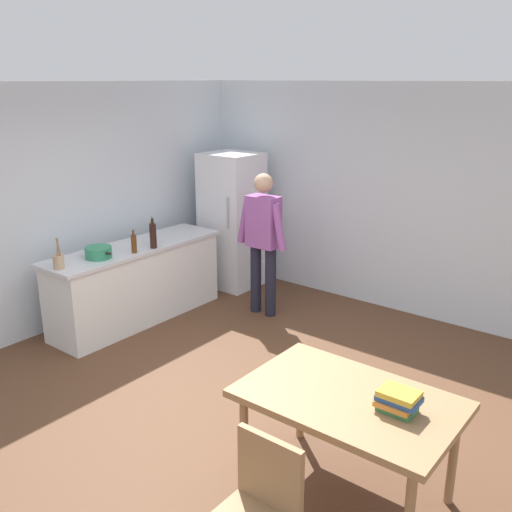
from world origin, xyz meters
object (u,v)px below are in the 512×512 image
object	(u,v)px
chair	(257,508)
utensil_jar	(59,261)
bottle_wine_dark	(153,235)
bottle_vinegar_tall	(152,232)
bottle_beer_brown	(134,243)
cooking_pot	(98,252)
refrigerator	(232,221)
person	(263,235)
book_stack	(398,401)
dining_table	(348,406)

from	to	relation	value
chair	utensil_jar	distance (m)	3.56
bottle_wine_dark	bottle_vinegar_tall	bearing A→B (deg)	140.57
bottle_wine_dark	bottle_beer_brown	distance (m)	0.26
cooking_pot	utensil_jar	world-z (taller)	utensil_jar
bottle_wine_dark	chair	bearing A→B (deg)	-34.21
refrigerator	person	distance (m)	1.10
bottle_wine_dark	person	bearing A→B (deg)	49.77
chair	book_stack	size ratio (longest dim) A/B	3.57
dining_table	cooking_pot	world-z (taller)	cooking_pot
book_stack	dining_table	bearing A→B (deg)	-175.20
book_stack	utensil_jar	bearing A→B (deg)	178.87
refrigerator	bottle_beer_brown	world-z (taller)	refrigerator
dining_table	bottle_beer_brown	size ratio (longest dim) A/B	5.38
bottle_beer_brown	person	bearing A→B (deg)	55.46
chair	book_stack	world-z (taller)	chair
person	bottle_wine_dark	distance (m)	1.26
bottle_vinegar_tall	book_stack	bearing A→B (deg)	-19.36
bottle_vinegar_tall	book_stack	distance (m)	3.86
bottle_wine_dark	book_stack	distance (m)	3.68
bottle_vinegar_tall	bottle_beer_brown	xyz separation A→B (m)	(0.12, -0.38, -0.03)
person	bottle_vinegar_tall	bearing A→B (deg)	-138.72
person	utensil_jar	distance (m)	2.28
bottle_vinegar_tall	bottle_wine_dark	xyz separation A→B (m)	(0.15, -0.12, 0.01)
chair	bottle_wine_dark	bearing A→B (deg)	151.32
chair	utensil_jar	world-z (taller)	utensil_jar
utensil_jar	chair	bearing A→B (deg)	-17.63
person	bottle_wine_dark	size ratio (longest dim) A/B	5.00
dining_table	bottle_beer_brown	distance (m)	3.34
person	bottle_wine_dark	bearing A→B (deg)	-130.23
dining_table	cooking_pot	distance (m)	3.40
refrigerator	cooking_pot	bearing A→B (deg)	-91.20
cooking_pot	bottle_wine_dark	bearing A→B (deg)	73.66
dining_table	utensil_jar	distance (m)	3.38
utensil_jar	bottle_beer_brown	world-z (taller)	utensil_jar
refrigerator	person	bearing A→B (deg)	-30.23
dining_table	bottle_beer_brown	world-z (taller)	bottle_beer_brown
utensil_jar	person	bearing A→B (deg)	63.70
dining_table	refrigerator	bearing A→B (deg)	140.71
cooking_pot	bottle_beer_brown	xyz separation A→B (m)	(0.15, 0.36, 0.05)
chair	bottle_wine_dark	world-z (taller)	bottle_wine_dark
utensil_jar	refrigerator	bearing A→B (deg)	88.64
cooking_pot	bottle_wine_dark	world-z (taller)	bottle_wine_dark
dining_table	bottle_vinegar_tall	xyz separation A→B (m)	(-3.31, 1.30, 0.36)
refrigerator	utensil_jar	xyz separation A→B (m)	(-0.06, -2.60, 0.08)
bottle_wine_dark	refrigerator	bearing A→B (deg)	95.09
utensil_jar	bottle_vinegar_tall	bearing A→B (deg)	87.57
dining_table	book_stack	distance (m)	0.36
refrigerator	chair	distance (m)	4.95
person	chair	distance (m)	3.93
refrigerator	book_stack	distance (m)	4.50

